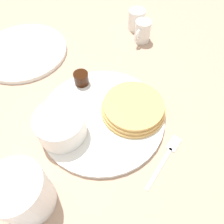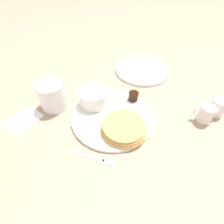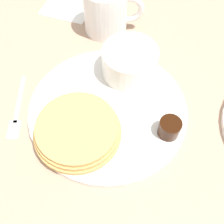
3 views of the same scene
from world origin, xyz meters
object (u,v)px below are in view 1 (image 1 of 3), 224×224
coffee_mug (22,192)px  creamer_pitcher_far (137,19)px  creamer_pitcher_near (142,31)px  plate (102,117)px  bowl (61,125)px  fork (167,155)px

coffee_mug → creamer_pitcher_far: size_ratio=1.59×
coffee_mug → creamer_pitcher_near: size_ratio=1.83×
plate → creamer_pitcher_near: size_ratio=4.42×
coffee_mug → bowl: bearing=141.4°
bowl → creamer_pitcher_near: bowl is taller
plate → fork: plate is taller
coffee_mug → fork: 0.28m
plate → fork: (0.14, 0.10, -0.00)m
coffee_mug → fork: bearing=88.0°
creamer_pitcher_far → creamer_pitcher_near: bearing=-8.2°
plate → creamer_pitcher_near: creamer_pitcher_near is taller
coffee_mug → plate: bearing=124.5°
plate → bowl: (0.01, -0.09, 0.04)m
coffee_mug → creamer_pitcher_far: 0.58m
plate → bowl: 0.10m
creamer_pitcher_near → creamer_pitcher_far: 0.06m
bowl → fork: bowl is taller
creamer_pitcher_far → plate: bearing=-36.3°
coffee_mug → creamer_pitcher_near: coffee_mug is taller
fork → creamer_pitcher_near: bearing=163.2°
creamer_pitcher_near → creamer_pitcher_far: creamer_pitcher_near is taller
creamer_pitcher_far → fork: (0.43, -0.12, -0.03)m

